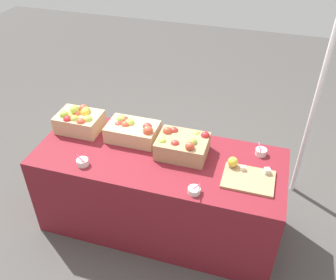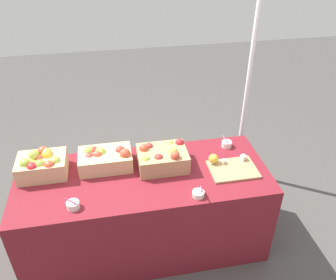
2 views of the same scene
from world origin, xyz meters
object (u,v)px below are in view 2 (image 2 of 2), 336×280
object	(u,v)px
apple_crate_left	(42,164)
tent_pole	(248,83)
apple_crate_middle	(105,158)
sample_bowl_near	(227,144)
apple_crate_right	(162,158)
cutting_board_front	(229,167)
sample_bowl_mid	(198,194)
sample_bowl_far	(73,205)

from	to	relation	value
apple_crate_left	tent_pole	distance (m)	1.94
apple_crate_middle	apple_crate_left	bearing A→B (deg)	-178.24
tent_pole	sample_bowl_near	bearing A→B (deg)	-124.39
apple_crate_right	sample_bowl_near	bearing A→B (deg)	15.67
apple_crate_left	apple_crate_middle	bearing A→B (deg)	1.76
apple_crate_right	cutting_board_front	world-z (taller)	apple_crate_right
sample_bowl_mid	sample_bowl_near	bearing A→B (deg)	54.60
apple_crate_right	tent_pole	bearing A→B (deg)	36.29
sample_bowl_near	sample_bowl_mid	size ratio (longest dim) A/B	0.99
apple_crate_left	apple_crate_middle	xyz separation A→B (m)	(0.46, 0.01, -0.02)
cutting_board_front	sample_bowl_far	distance (m)	1.17
sample_bowl_far	apple_crate_right	bearing A→B (deg)	27.12
cutting_board_front	sample_bowl_far	size ratio (longest dim) A/B	3.42
apple_crate_right	sample_bowl_mid	world-z (taller)	apple_crate_right
sample_bowl_far	apple_crate_left	bearing A→B (deg)	119.77
sample_bowl_mid	sample_bowl_far	bearing A→B (deg)	177.02
tent_pole	cutting_board_front	bearing A→B (deg)	-118.23
cutting_board_front	sample_bowl_near	distance (m)	0.30
apple_crate_left	cutting_board_front	bearing A→B (deg)	-7.98
sample_bowl_near	sample_bowl_mid	distance (m)	0.67
apple_crate_left	apple_crate_right	world-z (taller)	apple_crate_left
cutting_board_front	sample_bowl_mid	bearing A→B (deg)	-140.57
apple_crate_middle	apple_crate_right	size ratio (longest dim) A/B	1.07
apple_crate_middle	tent_pole	world-z (taller)	tent_pole
sample_bowl_far	cutting_board_front	bearing A→B (deg)	10.23
apple_crate_right	apple_crate_middle	bearing A→B (deg)	169.83
apple_crate_left	apple_crate_middle	world-z (taller)	apple_crate_left
sample_bowl_mid	tent_pole	size ratio (longest dim) A/B	0.05
apple_crate_middle	sample_bowl_mid	size ratio (longest dim) A/B	4.10
apple_crate_right	cutting_board_front	xyz separation A→B (m)	(0.49, -0.13, -0.06)
apple_crate_left	apple_crate_right	bearing A→B (deg)	-4.08
apple_crate_left	cutting_board_front	xyz separation A→B (m)	(1.39, -0.19, -0.07)
apple_crate_right	sample_bowl_near	world-z (taller)	apple_crate_right
apple_crate_right	tent_pole	distance (m)	1.18
sample_bowl_mid	apple_crate_middle	bearing A→B (deg)	143.35
apple_crate_middle	sample_bowl_far	size ratio (longest dim) A/B	3.84
apple_crate_middle	apple_crate_right	bearing A→B (deg)	-10.17
sample_bowl_near	tent_pole	world-z (taller)	tent_pole
sample_bowl_near	apple_crate_left	bearing A→B (deg)	-176.21
cutting_board_front	sample_bowl_far	xyz separation A→B (m)	(-1.16, -0.21, 0.01)
sample_bowl_near	tent_pole	size ratio (longest dim) A/B	0.05
tent_pole	apple_crate_middle	bearing A→B (deg)	-156.07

